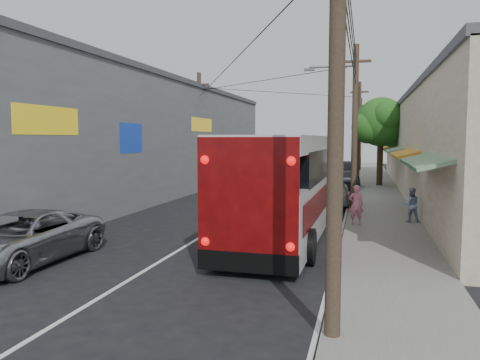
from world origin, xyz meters
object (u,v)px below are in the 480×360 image
(jeepney, at_px, (23,238))
(pedestrian_far, at_px, (411,205))
(pedestrian_near, at_px, (356,205))
(parked_suv, at_px, (324,196))
(coach_bus, at_px, (291,183))
(parked_car_far, at_px, (343,170))
(parked_car_mid, at_px, (348,179))

(jeepney, bearing_deg, pedestrian_far, 39.97)
(pedestrian_near, bearing_deg, parked_suv, -75.54)
(coach_bus, xyz_separation_m, pedestrian_far, (4.60, 2.83, -1.06))
(parked_car_far, height_order, pedestrian_far, pedestrian_far)
(coach_bus, distance_m, parked_car_mid, 16.79)
(jeepney, xyz_separation_m, parked_suv, (7.51, 12.00, 0.04))
(coach_bus, height_order, parked_car_mid, coach_bus)
(parked_suv, bearing_deg, parked_car_mid, 92.45)
(pedestrian_far, bearing_deg, parked_car_far, -88.93)
(parked_car_far, xyz_separation_m, pedestrian_far, (3.80, -22.70, 0.07))
(parked_car_mid, relative_size, pedestrian_far, 2.75)
(coach_bus, distance_m, pedestrian_far, 5.50)
(coach_bus, height_order, pedestrian_far, coach_bus)
(parked_car_mid, bearing_deg, pedestrian_far, -75.27)
(parked_car_far, bearing_deg, jeepney, -109.89)
(coach_bus, relative_size, parked_car_mid, 3.24)
(jeepney, bearing_deg, coach_bus, 44.44)
(coach_bus, distance_m, jeepney, 9.38)
(parked_suv, height_order, pedestrian_far, pedestrian_far)
(parked_suv, distance_m, pedestrian_far, 4.68)
(coach_bus, relative_size, pedestrian_far, 8.90)
(coach_bus, bearing_deg, parked_car_far, 89.17)
(parked_suv, xyz_separation_m, pedestrian_far, (3.80, -2.73, 0.06))
(parked_suv, height_order, pedestrian_near, pedestrian_near)
(parked_car_mid, bearing_deg, parked_car_far, 97.65)
(parked_car_mid, relative_size, parked_car_far, 0.85)
(parked_car_mid, bearing_deg, parked_suv, -91.62)
(parked_car_far, bearing_deg, pedestrian_near, -92.83)
(jeepney, xyz_separation_m, pedestrian_near, (9.11, 8.10, 0.18))
(parked_suv, distance_m, parked_car_far, 19.97)
(jeepney, bearing_deg, pedestrian_near, 42.24)
(parked_car_mid, height_order, parked_car_far, parked_car_far)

